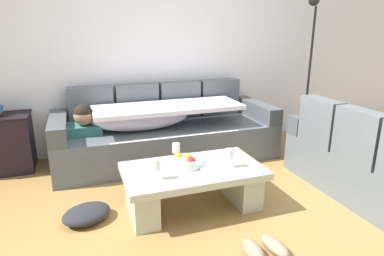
{
  "coord_description": "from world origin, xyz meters",
  "views": [
    {
      "loc": [
        -1.16,
        -2.09,
        1.54
      ],
      "look_at": [
        -0.08,
        1.01,
        0.55
      ],
      "focal_mm": 31.04,
      "sensor_mm": 36.0,
      "label": 1
    }
  ],
  "objects_px": {
    "fruit_bowl": "(186,161)",
    "wine_glass_far_back": "(176,149)",
    "coffee_table": "(193,182)",
    "wine_glass_near_right": "(230,155)",
    "pair_of_shoes": "(264,248)",
    "couch_along_wall": "(163,133)",
    "crumpled_garment": "(87,214)",
    "open_magazine": "(215,165)",
    "floor_lamp": "(309,61)",
    "wine_glass_near_left": "(157,166)"
  },
  "relations": [
    {
      "from": "fruit_bowl",
      "to": "wine_glass_far_back",
      "type": "height_order",
      "value": "wine_glass_far_back"
    },
    {
      "from": "coffee_table",
      "to": "wine_glass_near_right",
      "type": "relative_size",
      "value": 7.23
    },
    {
      "from": "wine_glass_far_back",
      "to": "pair_of_shoes",
      "type": "xyz_separation_m",
      "value": [
        0.35,
        -0.98,
        -0.45
      ]
    },
    {
      "from": "fruit_bowl",
      "to": "wine_glass_near_right",
      "type": "height_order",
      "value": "wine_glass_near_right"
    },
    {
      "from": "couch_along_wall",
      "to": "wine_glass_far_back",
      "type": "distance_m",
      "value": 1.04
    },
    {
      "from": "coffee_table",
      "to": "crumpled_garment",
      "type": "distance_m",
      "value": 0.93
    },
    {
      "from": "couch_along_wall",
      "to": "wine_glass_far_back",
      "type": "xyz_separation_m",
      "value": [
        -0.14,
        -1.02,
        0.17
      ]
    },
    {
      "from": "pair_of_shoes",
      "to": "crumpled_garment",
      "type": "distance_m",
      "value": 1.45
    },
    {
      "from": "fruit_bowl",
      "to": "open_magazine",
      "type": "bearing_deg",
      "value": -21.06
    },
    {
      "from": "couch_along_wall",
      "to": "crumpled_garment",
      "type": "height_order",
      "value": "couch_along_wall"
    },
    {
      "from": "wine_glass_far_back",
      "to": "floor_lamp",
      "type": "bearing_deg",
      "value": 26.15
    },
    {
      "from": "wine_glass_far_back",
      "to": "pair_of_shoes",
      "type": "bearing_deg",
      "value": -70.26
    },
    {
      "from": "wine_glass_near_left",
      "to": "crumpled_garment",
      "type": "height_order",
      "value": "wine_glass_near_left"
    },
    {
      "from": "couch_along_wall",
      "to": "wine_glass_near_right",
      "type": "height_order",
      "value": "couch_along_wall"
    },
    {
      "from": "couch_along_wall",
      "to": "open_magazine",
      "type": "relative_size",
      "value": 9.27
    },
    {
      "from": "open_magazine",
      "to": "pair_of_shoes",
      "type": "bearing_deg",
      "value": -70.16
    },
    {
      "from": "wine_glass_near_right",
      "to": "couch_along_wall",
      "type": "bearing_deg",
      "value": 101.02
    },
    {
      "from": "couch_along_wall",
      "to": "fruit_bowl",
      "type": "relative_size",
      "value": 9.27
    },
    {
      "from": "couch_along_wall",
      "to": "fruit_bowl",
      "type": "distance_m",
      "value": 1.16
    },
    {
      "from": "coffee_table",
      "to": "fruit_bowl",
      "type": "xyz_separation_m",
      "value": [
        -0.04,
        0.06,
        0.18
      ]
    },
    {
      "from": "couch_along_wall",
      "to": "floor_lamp",
      "type": "xyz_separation_m",
      "value": [
        2.09,
        0.08,
        0.79
      ]
    },
    {
      "from": "crumpled_garment",
      "to": "wine_glass_far_back",
      "type": "bearing_deg",
      "value": 7.97
    },
    {
      "from": "floor_lamp",
      "to": "pair_of_shoes",
      "type": "bearing_deg",
      "value": -132.13
    },
    {
      "from": "wine_glass_near_left",
      "to": "pair_of_shoes",
      "type": "distance_m",
      "value": 1.0
    },
    {
      "from": "floor_lamp",
      "to": "crumpled_garment",
      "type": "bearing_deg",
      "value": -158.35
    },
    {
      "from": "wine_glass_far_back",
      "to": "pair_of_shoes",
      "type": "distance_m",
      "value": 1.13
    },
    {
      "from": "coffee_table",
      "to": "pair_of_shoes",
      "type": "bearing_deg",
      "value": -71.57
    },
    {
      "from": "couch_along_wall",
      "to": "wine_glass_far_back",
      "type": "bearing_deg",
      "value": -97.7
    },
    {
      "from": "wine_glass_near_left",
      "to": "wine_glass_near_right",
      "type": "bearing_deg",
      "value": 2.47
    },
    {
      "from": "wine_glass_near_left",
      "to": "wine_glass_near_right",
      "type": "xyz_separation_m",
      "value": [
        0.65,
        0.03,
        0.0
      ]
    },
    {
      "from": "fruit_bowl",
      "to": "pair_of_shoes",
      "type": "relative_size",
      "value": 0.88
    },
    {
      "from": "crumpled_garment",
      "to": "fruit_bowl",
      "type": "bearing_deg",
      "value": -1.69
    },
    {
      "from": "wine_glass_near_left",
      "to": "floor_lamp",
      "type": "bearing_deg",
      "value": 29.63
    },
    {
      "from": "wine_glass_far_back",
      "to": "pair_of_shoes",
      "type": "relative_size",
      "value": 0.52
    },
    {
      "from": "wine_glass_far_back",
      "to": "floor_lamp",
      "type": "height_order",
      "value": "floor_lamp"
    },
    {
      "from": "coffee_table",
      "to": "floor_lamp",
      "type": "xyz_separation_m",
      "value": [
        2.14,
        1.29,
        0.88
      ]
    },
    {
      "from": "open_magazine",
      "to": "crumpled_garment",
      "type": "relative_size",
      "value": 0.7
    },
    {
      "from": "open_magazine",
      "to": "floor_lamp",
      "type": "bearing_deg",
      "value": 48.79
    },
    {
      "from": "fruit_bowl",
      "to": "wine_glass_near_right",
      "type": "distance_m",
      "value": 0.38
    },
    {
      "from": "coffee_table",
      "to": "open_magazine",
      "type": "xyz_separation_m",
      "value": [
        0.19,
        -0.03,
        0.15
      ]
    },
    {
      "from": "pair_of_shoes",
      "to": "wine_glass_near_right",
      "type": "bearing_deg",
      "value": 86.6
    },
    {
      "from": "pair_of_shoes",
      "to": "couch_along_wall",
      "type": "bearing_deg",
      "value": 96.12
    },
    {
      "from": "wine_glass_near_right",
      "to": "crumpled_garment",
      "type": "bearing_deg",
      "value": 171.67
    },
    {
      "from": "wine_glass_far_back",
      "to": "couch_along_wall",
      "type": "bearing_deg",
      "value": 82.3
    },
    {
      "from": "wine_glass_far_back",
      "to": "open_magazine",
      "type": "relative_size",
      "value": 0.59
    },
    {
      "from": "wine_glass_near_left",
      "to": "floor_lamp",
      "type": "relative_size",
      "value": 0.09
    },
    {
      "from": "wine_glass_near_right",
      "to": "fruit_bowl",
      "type": "bearing_deg",
      "value": 156.21
    },
    {
      "from": "fruit_bowl",
      "to": "wine_glass_near_left",
      "type": "bearing_deg",
      "value": -149.56
    },
    {
      "from": "couch_along_wall",
      "to": "wine_glass_near_left",
      "type": "bearing_deg",
      "value": -106.44
    },
    {
      "from": "coffee_table",
      "to": "wine_glass_near_right",
      "type": "xyz_separation_m",
      "value": [
        0.3,
        -0.09,
        0.26
      ]
    }
  ]
}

